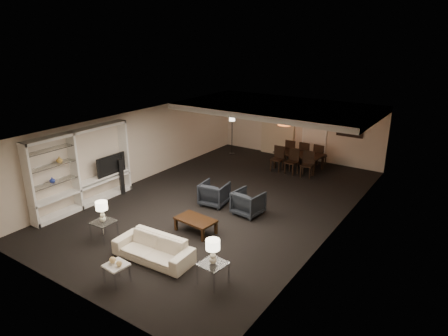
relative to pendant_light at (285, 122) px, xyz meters
name	(u,v)px	position (x,y,z in m)	size (l,w,h in m)	color
floor	(224,201)	(-0.30, -3.50, -1.92)	(11.00, 11.00, 0.00)	black
ceiling	(224,123)	(-0.30, -3.50, 0.58)	(7.00, 11.00, 0.02)	silver
wall_back	(299,128)	(-0.30, 2.00, -0.67)	(7.00, 0.02, 2.50)	beige
wall_front	(66,238)	(-0.30, -9.00, -0.67)	(7.00, 0.02, 2.50)	beige
wall_left	(141,145)	(-3.80, -3.50, -0.67)	(0.02, 11.00, 2.50)	beige
wall_right	(337,188)	(3.20, -3.50, -0.67)	(0.02, 11.00, 2.50)	beige
ceiling_soffit	(278,108)	(-0.30, 0.00, 0.48)	(7.00, 4.00, 0.20)	silver
curtains	(278,127)	(-1.20, 1.92, -0.72)	(1.50, 0.12, 2.40)	beige
door	(314,135)	(0.40, 1.97, -0.87)	(0.90, 0.05, 2.10)	silver
painting	(350,128)	(1.80, 1.96, -0.37)	(0.95, 0.04, 0.65)	#142D38
media_unit	(82,169)	(-3.61, -6.10, -0.74)	(0.38, 3.40, 2.35)	white
pendant_light	(285,122)	(0.00, 0.00, 0.00)	(0.52, 0.52, 0.24)	#D8591E
sofa	(153,248)	(0.19, -7.16, -1.64)	(1.93, 0.75, 0.56)	beige
coffee_table	(196,225)	(0.19, -5.56, -1.73)	(1.06, 0.62, 0.38)	black
armchair_left	(214,194)	(-0.41, -3.86, -1.56)	(0.76, 0.79, 0.72)	black
armchair_right	(248,203)	(0.79, -3.86, -1.56)	(0.76, 0.79, 0.72)	black
side_table_left	(104,230)	(-1.51, -7.16, -1.67)	(0.53, 0.53, 0.49)	silver
side_table_right	(213,273)	(1.89, -7.16, -1.67)	(0.53, 0.53, 0.49)	white
table_lamp_left	(102,212)	(-1.51, -7.16, -1.15)	(0.30, 0.30, 0.55)	#EAE6C6
table_lamp_right	(213,252)	(1.89, -7.16, -1.15)	(0.30, 0.30, 0.55)	beige
marble_table	(117,273)	(0.19, -8.26, -1.70)	(0.44, 0.44, 0.44)	silver
gold_gourd_a	(113,260)	(0.09, -8.26, -1.41)	(0.14, 0.14, 0.14)	#E9C07B
gold_gourd_b	(119,263)	(0.29, -8.26, -1.42)	(0.12, 0.12, 0.12)	#EDC97D
television	(109,164)	(-3.58, -5.13, -0.86)	(0.14, 1.08, 0.62)	black
vase_blue	(52,180)	(-3.61, -7.09, -0.78)	(0.16, 0.16, 0.17)	navy
vase_amber	(59,160)	(-3.61, -6.78, -0.27)	(0.18, 0.18, 0.18)	#BB8F3E
floor_speaker	(122,177)	(-3.39, -4.83, -1.33)	(0.13, 0.13, 1.18)	black
dining_table	(299,161)	(0.36, 0.64, -1.61)	(1.78, 0.99, 0.63)	black
chair_nl	(277,159)	(-0.24, -0.01, -1.45)	(0.43, 0.43, 0.93)	black
chair_nm	(292,162)	(0.36, -0.01, -1.45)	(0.43, 0.43, 0.93)	black
chair_nr	(307,165)	(0.96, -0.01, -1.45)	(0.43, 0.43, 0.93)	black
chair_fl	(292,151)	(-0.24, 1.29, -1.45)	(0.43, 0.43, 0.93)	black
chair_fm	(306,153)	(0.36, 1.29, -1.45)	(0.43, 0.43, 0.93)	black
chair_fr	(320,156)	(0.96, 1.29, -1.45)	(0.43, 0.43, 0.93)	black
floor_lamp	(232,135)	(-2.83, 0.87, -1.09)	(0.24, 0.24, 1.66)	black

